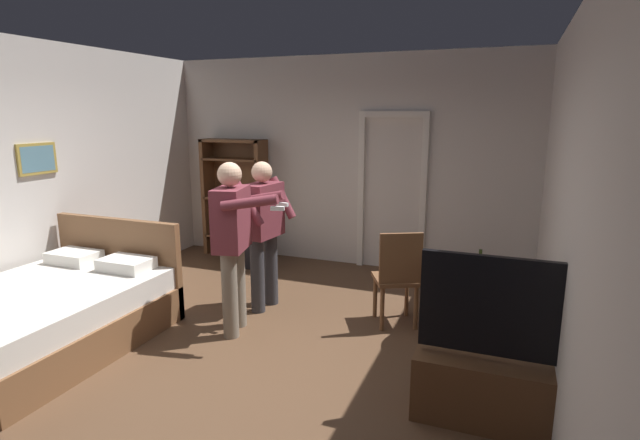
{
  "coord_description": "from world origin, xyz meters",
  "views": [
    {
      "loc": [
        2.18,
        -3.58,
        2.12
      ],
      "look_at": [
        0.57,
        0.58,
        1.15
      ],
      "focal_mm": 27.79,
      "sensor_mm": 36.0,
      "label": 1
    }
  ],
  "objects_px": {
    "bookshelf": "(236,193)",
    "side_table": "(462,295)",
    "laptop": "(459,267)",
    "bottle_on_table": "(480,265)",
    "tv_flatscreen": "(505,380)",
    "suitcase_dark": "(249,251)",
    "wooden_chair": "(398,274)",
    "person_blue_shirt": "(233,235)",
    "person_striped_shirt": "(264,225)",
    "bed": "(50,313)"
  },
  "relations": [
    {
      "from": "tv_flatscreen",
      "to": "side_table",
      "type": "bearing_deg",
      "value": 109.14
    },
    {
      "from": "bookshelf",
      "to": "wooden_chair",
      "type": "height_order",
      "value": "bookshelf"
    },
    {
      "from": "bed",
      "to": "person_striped_shirt",
      "type": "height_order",
      "value": "person_striped_shirt"
    },
    {
      "from": "person_blue_shirt",
      "to": "person_striped_shirt",
      "type": "bearing_deg",
      "value": 90.73
    },
    {
      "from": "tv_flatscreen",
      "to": "laptop",
      "type": "bearing_deg",
      "value": 111.43
    },
    {
      "from": "bottle_on_table",
      "to": "person_blue_shirt",
      "type": "height_order",
      "value": "person_blue_shirt"
    },
    {
      "from": "bed",
      "to": "person_blue_shirt",
      "type": "relative_size",
      "value": 1.22
    },
    {
      "from": "tv_flatscreen",
      "to": "laptop",
      "type": "xyz_separation_m",
      "value": [
        -0.44,
        1.13,
        0.41
      ]
    },
    {
      "from": "person_striped_shirt",
      "to": "side_table",
      "type": "bearing_deg",
      "value": -3.03
    },
    {
      "from": "side_table",
      "to": "suitcase_dark",
      "type": "bearing_deg",
      "value": 155.03
    },
    {
      "from": "suitcase_dark",
      "to": "side_table",
      "type": "bearing_deg",
      "value": -23.02
    },
    {
      "from": "bed",
      "to": "bookshelf",
      "type": "xyz_separation_m",
      "value": [
        0.07,
        3.25,
        0.64
      ]
    },
    {
      "from": "side_table",
      "to": "wooden_chair",
      "type": "distance_m",
      "value": 0.66
    },
    {
      "from": "laptop",
      "to": "bottle_on_table",
      "type": "relative_size",
      "value": 1.54
    },
    {
      "from": "laptop",
      "to": "wooden_chair",
      "type": "relative_size",
      "value": 0.38
    },
    {
      "from": "bottle_on_table",
      "to": "person_striped_shirt",
      "type": "relative_size",
      "value": 0.15
    },
    {
      "from": "tv_flatscreen",
      "to": "person_blue_shirt",
      "type": "xyz_separation_m",
      "value": [
        -2.49,
        0.64,
        0.63
      ]
    },
    {
      "from": "bookshelf",
      "to": "person_blue_shirt",
      "type": "bearing_deg",
      "value": -59.83
    },
    {
      "from": "tv_flatscreen",
      "to": "suitcase_dark",
      "type": "relative_size",
      "value": 2.33
    },
    {
      "from": "tv_flatscreen",
      "to": "bed",
      "type": "bearing_deg",
      "value": -176.75
    },
    {
      "from": "bottle_on_table",
      "to": "wooden_chair",
      "type": "relative_size",
      "value": 0.25
    },
    {
      "from": "person_blue_shirt",
      "to": "suitcase_dark",
      "type": "height_order",
      "value": "person_blue_shirt"
    },
    {
      "from": "bottle_on_table",
      "to": "wooden_chair",
      "type": "height_order",
      "value": "wooden_chair"
    },
    {
      "from": "bookshelf",
      "to": "laptop",
      "type": "height_order",
      "value": "bookshelf"
    },
    {
      "from": "bed",
      "to": "wooden_chair",
      "type": "bearing_deg",
      "value": 28.24
    },
    {
      "from": "suitcase_dark",
      "to": "bottle_on_table",
      "type": "bearing_deg",
      "value": -23.24
    },
    {
      "from": "laptop",
      "to": "suitcase_dark",
      "type": "relative_size",
      "value": 0.72
    },
    {
      "from": "tv_flatscreen",
      "to": "person_blue_shirt",
      "type": "distance_m",
      "value": 2.65
    },
    {
      "from": "wooden_chair",
      "to": "person_blue_shirt",
      "type": "bearing_deg",
      "value": -154.45
    },
    {
      "from": "person_blue_shirt",
      "to": "suitcase_dark",
      "type": "relative_size",
      "value": 3.21
    },
    {
      "from": "wooden_chair",
      "to": "person_striped_shirt",
      "type": "height_order",
      "value": "person_striped_shirt"
    },
    {
      "from": "laptop",
      "to": "suitcase_dark",
      "type": "bearing_deg",
      "value": 154.1
    },
    {
      "from": "laptop",
      "to": "side_table",
      "type": "bearing_deg",
      "value": 49.35
    },
    {
      "from": "person_striped_shirt",
      "to": "bed",
      "type": "bearing_deg",
      "value": -133.76
    },
    {
      "from": "bed",
      "to": "side_table",
      "type": "xyz_separation_m",
      "value": [
        3.54,
        1.4,
        0.17
      ]
    },
    {
      "from": "bed",
      "to": "side_table",
      "type": "height_order",
      "value": "bed"
    },
    {
      "from": "bookshelf",
      "to": "tv_flatscreen",
      "type": "relative_size",
      "value": 1.43
    },
    {
      "from": "tv_flatscreen",
      "to": "wooden_chair",
      "type": "relative_size",
      "value": 1.23
    },
    {
      "from": "tv_flatscreen",
      "to": "bookshelf",
      "type": "bearing_deg",
      "value": 142.01
    },
    {
      "from": "bed",
      "to": "wooden_chair",
      "type": "xyz_separation_m",
      "value": [
        2.9,
        1.56,
        0.24
      ]
    },
    {
      "from": "bookshelf",
      "to": "side_table",
      "type": "height_order",
      "value": "bookshelf"
    },
    {
      "from": "person_blue_shirt",
      "to": "person_striped_shirt",
      "type": "height_order",
      "value": "person_blue_shirt"
    },
    {
      "from": "bookshelf",
      "to": "wooden_chair",
      "type": "relative_size",
      "value": 1.75
    },
    {
      "from": "bed",
      "to": "laptop",
      "type": "distance_m",
      "value": 3.78
    },
    {
      "from": "bookshelf",
      "to": "wooden_chair",
      "type": "xyz_separation_m",
      "value": [
        2.83,
        -1.69,
        -0.4
      ]
    },
    {
      "from": "wooden_chair",
      "to": "person_striped_shirt",
      "type": "bearing_deg",
      "value": -178.08
    },
    {
      "from": "bookshelf",
      "to": "suitcase_dark",
      "type": "distance_m",
      "value": 0.96
    },
    {
      "from": "tv_flatscreen",
      "to": "suitcase_dark",
      "type": "distance_m",
      "value": 4.31
    },
    {
      "from": "wooden_chair",
      "to": "suitcase_dark",
      "type": "bearing_deg",
      "value": 152.41
    },
    {
      "from": "bottle_on_table",
      "to": "person_blue_shirt",
      "type": "relative_size",
      "value": 0.15
    }
  ]
}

